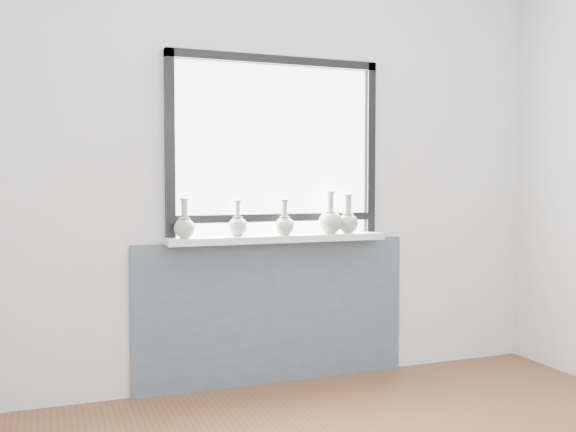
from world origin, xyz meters
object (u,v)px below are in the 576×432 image
object	(u,v)px
vase_b	(238,225)
vase_e	(348,221)
vase_c	(284,224)
vase_a	(185,226)
vase_d	(330,220)
windowsill	(278,238)

from	to	relation	value
vase_b	vase_e	xyz separation A→B (m)	(0.69, -0.03, 0.01)
vase_c	vase_e	distance (m)	0.42
vase_c	vase_a	bearing A→B (deg)	179.83
vase_a	vase_e	distance (m)	1.00
vase_a	vase_e	xyz separation A→B (m)	(1.00, 0.01, 0.01)
vase_a	vase_b	distance (m)	0.32
vase_b	vase_e	size ratio (longest dim) A/B	0.88
vase_c	vase_e	size ratio (longest dim) A/B	0.89
vase_c	vase_d	xyz separation A→B (m)	(0.30, 0.01, 0.01)
vase_c	vase_e	world-z (taller)	vase_e
windowsill	vase_c	bearing A→B (deg)	-41.99
windowsill	vase_d	size ratio (longest dim) A/B	5.15
vase_a	windowsill	bearing A→B (deg)	2.46
vase_d	vase_b	bearing A→B (deg)	177.05
vase_a	vase_d	distance (m)	0.89
windowsill	vase_a	xyz separation A→B (m)	(-0.56, -0.02, 0.09)
windowsill	vase_d	world-z (taller)	vase_d
vase_c	vase_d	distance (m)	0.30
windowsill	vase_a	size ratio (longest dim) A/B	5.90
vase_a	vase_b	world-z (taller)	vase_a
windowsill	vase_e	distance (m)	0.45
vase_b	vase_d	size ratio (longest dim) A/B	0.82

